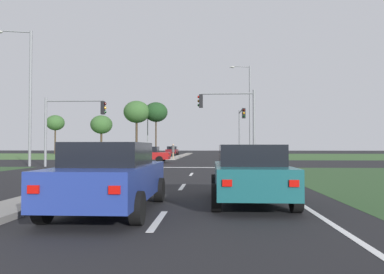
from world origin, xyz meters
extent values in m
plane|color=black|center=(0.00, 30.00, 0.00)|extent=(200.00, 200.00, 0.00)
cube|color=#476B38|center=(-25.50, 54.50, 0.00)|extent=(35.00, 35.00, 0.01)
cube|color=#385B2D|center=(25.50, 54.50, 0.00)|extent=(35.00, 35.00, 0.01)
cube|color=gray|center=(0.00, 11.00, 0.07)|extent=(1.20, 22.00, 0.14)
cube|color=gray|center=(0.00, 55.00, 0.07)|extent=(1.20, 36.00, 0.14)
cube|color=silver|center=(3.50, 4.73, 0.01)|extent=(0.14, 2.00, 0.01)
cube|color=silver|center=(3.50, 10.73, 0.01)|extent=(0.14, 2.00, 0.01)
cube|color=silver|center=(3.50, 16.73, 0.01)|extent=(0.14, 2.00, 0.01)
cube|color=silver|center=(6.85, 12.00, 0.01)|extent=(0.14, 24.00, 0.01)
cube|color=silver|center=(3.80, 23.00, 0.01)|extent=(6.40, 0.50, 0.01)
cube|color=silver|center=(-6.40, 24.80, 0.01)|extent=(0.70, 2.80, 0.01)
cube|color=silver|center=(-5.25, 24.80, 0.01)|extent=(0.70, 2.80, 0.01)
cube|color=silver|center=(-4.10, 24.80, 0.01)|extent=(0.70, 2.80, 0.01)
cube|color=silver|center=(-2.95, 24.80, 0.01)|extent=(0.70, 2.80, 0.01)
cube|color=silver|center=(-1.80, 24.80, 0.01)|extent=(0.70, 2.80, 0.01)
cube|color=#19565B|center=(5.56, 7.12, 0.66)|extent=(1.78, 4.21, 0.68)
cube|color=black|center=(5.56, 6.97, 1.26)|extent=(1.57, 1.93, 0.52)
cube|color=red|center=(4.89, 4.99, 0.73)|extent=(0.20, 0.04, 0.14)
cube|color=red|center=(6.24, 4.99, 0.73)|extent=(0.20, 0.04, 0.14)
cylinder|color=black|center=(4.67, 8.46, 0.32)|extent=(0.22, 0.64, 0.64)
cylinder|color=black|center=(6.46, 8.46, 0.32)|extent=(0.22, 0.64, 0.64)
cylinder|color=black|center=(4.67, 5.77, 0.32)|extent=(0.22, 0.64, 0.64)
cylinder|color=black|center=(6.46, 5.77, 0.32)|extent=(0.22, 0.64, 0.64)
cube|color=#A31919|center=(-1.47, 30.34, 0.64)|extent=(4.42, 1.80, 0.63)
cube|color=black|center=(-1.32, 30.34, 1.21)|extent=(2.03, 1.58, 0.52)
cube|color=red|center=(0.76, 29.65, 0.70)|extent=(0.04, 0.20, 0.14)
cube|color=red|center=(0.76, 31.02, 0.70)|extent=(0.04, 0.20, 0.14)
cylinder|color=black|center=(-2.89, 29.44, 0.32)|extent=(0.64, 0.22, 0.64)
cylinder|color=black|center=(-2.89, 31.24, 0.32)|extent=(0.64, 0.22, 0.64)
cylinder|color=black|center=(-0.06, 29.44, 0.32)|extent=(0.64, 0.22, 0.64)
cylinder|color=black|center=(-0.06, 31.24, 0.32)|extent=(0.64, 0.22, 0.64)
cube|color=navy|center=(2.26, 5.74, 0.69)|extent=(1.82, 4.48, 0.73)
cube|color=black|center=(2.26, 5.59, 1.31)|extent=(1.60, 2.06, 0.52)
cube|color=red|center=(1.57, 3.48, 0.76)|extent=(0.20, 0.04, 0.14)
cube|color=red|center=(2.96, 3.48, 0.76)|extent=(0.20, 0.04, 0.14)
cylinder|color=black|center=(1.35, 7.18, 0.32)|extent=(0.22, 0.64, 0.64)
cylinder|color=black|center=(3.17, 7.18, 0.32)|extent=(0.22, 0.64, 0.64)
cylinder|color=black|center=(1.35, 4.31, 0.32)|extent=(0.22, 0.64, 0.64)
cylinder|color=black|center=(3.17, 4.31, 0.32)|extent=(0.22, 0.64, 0.64)
cube|color=maroon|center=(-2.15, 58.81, 0.65)|extent=(1.77, 4.39, 0.67)
cube|color=black|center=(-2.15, 58.96, 1.25)|extent=(1.56, 2.02, 0.52)
cube|color=red|center=(-1.48, 61.03, 0.72)|extent=(0.20, 0.04, 0.14)
cube|color=red|center=(-2.83, 61.03, 0.72)|extent=(0.20, 0.04, 0.14)
cylinder|color=black|center=(-1.26, 57.41, 0.32)|extent=(0.22, 0.64, 0.64)
cylinder|color=black|center=(-3.04, 57.41, 0.32)|extent=(0.22, 0.64, 0.64)
cylinder|color=black|center=(-1.26, 60.22, 0.32)|extent=(0.22, 0.64, 0.64)
cylinder|color=black|center=(-3.04, 60.22, 0.32)|extent=(0.22, 0.64, 0.64)
cylinder|color=gray|center=(7.60, 23.40, 2.76)|extent=(0.18, 0.18, 5.53)
cylinder|color=gray|center=(5.71, 23.40, 5.28)|extent=(3.78, 0.12, 0.12)
cube|color=black|center=(3.82, 23.40, 4.75)|extent=(0.26, 0.32, 0.95)
sphere|color=red|center=(3.66, 23.40, 5.05)|extent=(0.20, 0.20, 0.20)
sphere|color=#3A2405|center=(3.66, 23.40, 4.75)|extent=(0.20, 0.20, 0.20)
sphere|color=black|center=(3.66, 23.40, 4.45)|extent=(0.20, 0.20, 0.20)
cylinder|color=gray|center=(-7.60, 23.40, 2.54)|extent=(0.18, 0.18, 5.08)
cylinder|color=gray|center=(-5.47, 23.40, 4.83)|extent=(4.26, 0.12, 0.12)
cube|color=black|center=(-3.34, 23.40, 4.30)|extent=(0.26, 0.32, 0.95)
sphere|color=#360503|center=(-3.18, 23.40, 4.60)|extent=(0.20, 0.20, 0.20)
sphere|color=orange|center=(-3.18, 23.40, 4.30)|extent=(0.20, 0.20, 0.20)
sphere|color=black|center=(-3.18, 23.40, 4.00)|extent=(0.20, 0.20, 0.20)
cylinder|color=gray|center=(7.60, 36.60, 2.69)|extent=(0.18, 0.18, 5.38)
cylinder|color=gray|center=(7.60, 34.07, 5.13)|extent=(0.12, 5.05, 0.12)
cube|color=black|center=(7.60, 31.55, 4.60)|extent=(0.32, 0.26, 0.95)
sphere|color=#360503|center=(7.60, 31.39, 4.90)|extent=(0.20, 0.20, 0.20)
sphere|color=orange|center=(7.60, 31.39, 4.60)|extent=(0.20, 0.20, 0.20)
sphere|color=black|center=(7.60, 31.39, 4.30)|extent=(0.20, 0.20, 0.20)
cylinder|color=gray|center=(-8.97, 23.76, 5.08)|extent=(0.20, 0.20, 10.17)
cylinder|color=gray|center=(-10.05, 23.50, 10.07)|extent=(2.20, 0.60, 0.10)
cylinder|color=gray|center=(8.97, 38.84, 5.34)|extent=(0.20, 0.20, 10.67)
cylinder|color=gray|center=(7.95, 38.59, 10.57)|extent=(2.06, 0.61, 0.10)
ellipsoid|color=#B2B2A8|center=(6.93, 38.33, 10.47)|extent=(0.56, 0.28, 0.20)
cylinder|color=gray|center=(-8.97, 73.45, 5.15)|extent=(0.20, 0.20, 10.30)
cylinder|color=gray|center=(-9.35, 74.20, 10.20)|extent=(0.86, 1.54, 0.10)
ellipsoid|color=#B2B2A8|center=(-9.74, 74.95, 10.10)|extent=(0.56, 0.28, 0.20)
cylinder|color=#9E8966|center=(0.23, 38.28, 0.49)|extent=(0.16, 0.16, 0.70)
cylinder|color=#4C4C4C|center=(0.23, 38.28, 1.21)|extent=(0.34, 0.34, 0.73)
sphere|color=tan|center=(0.23, 38.28, 1.68)|extent=(0.21, 0.21, 0.21)
cylinder|color=#423323|center=(-25.53, 65.54, 2.56)|extent=(0.29, 0.29, 5.12)
ellipsoid|color=#38602D|center=(-25.53, 65.54, 6.07)|extent=(3.46, 3.46, 2.94)
cylinder|color=#423323|center=(-16.87, 66.75, 2.30)|extent=(0.41, 0.41, 4.60)
ellipsoid|color=#38602D|center=(-16.87, 66.75, 5.76)|extent=(4.23, 4.23, 3.60)
cylinder|color=#423323|center=(-9.69, 65.59, 3.37)|extent=(0.43, 0.43, 6.73)
ellipsoid|color=#38602D|center=(-9.69, 65.59, 8.10)|extent=(4.97, 4.97, 4.22)
cylinder|color=#423323|center=(-6.19, 67.02, 3.47)|extent=(0.29, 0.29, 6.94)
ellipsoid|color=#1E421E|center=(-6.19, 67.02, 8.17)|extent=(4.50, 4.50, 3.83)
camera|label=1|loc=(4.57, -2.45, 1.48)|focal=33.79mm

